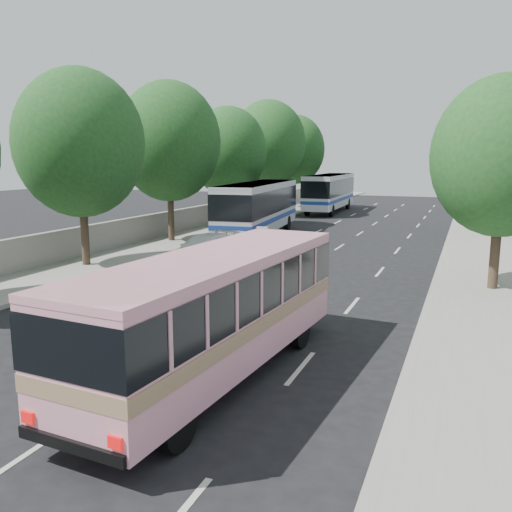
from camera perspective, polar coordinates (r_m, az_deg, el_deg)
The scene contains 17 objects.
ground at distance 16.58m, azimuth -7.33°, elevation -7.21°, with size 120.00×120.00×0.00m, color black.
sidewalk_left at distance 37.82m, azimuth -4.00°, elevation 2.82°, with size 4.00×90.00×0.15m, color #9E998E.
sidewalk_right at distance 34.17m, azimuth 22.68°, elevation 1.23°, with size 4.00×90.00×0.12m, color #9E998E.
low_wall at distance 38.53m, azimuth -6.44°, elevation 4.16°, with size 0.30×90.00×1.50m, color #9E998E.
tree_left_b at distance 25.53m, azimuth -18.04°, elevation 11.71°, with size 5.70×5.70×8.88m.
tree_left_c at distance 32.23m, azimuth -9.10°, elevation 12.22°, with size 6.00×6.00×9.35m.
tree_left_d at distance 39.27m, azimuth -2.89°, elevation 11.24°, with size 5.52×5.52×8.60m.
tree_left_e at distance 46.66m, azimuth 1.38°, elevation 12.07°, with size 6.30×6.30×9.82m.
tree_left_f at distance 54.28m, azimuth 4.16°, elevation 11.34°, with size 5.88×5.88×9.16m.
tree_right_near at distance 21.78m, azimuth 24.78°, elevation 10.00°, with size 5.10×5.10×7.95m.
tree_right_far at distance 37.79m, azimuth 24.13°, elevation 11.16°, with size 6.00×6.00×9.35m.
pink_bus at distance 12.19m, azimuth -4.22°, elevation -4.85°, with size 2.97×9.12×2.86m.
pink_taxi at distance 26.88m, azimuth 0.67°, elevation 1.19°, with size 1.69×4.20×1.43m, color #FF166E.
white_pickup at distance 25.25m, azimuth -5.39°, elevation 0.57°, with size 2.02×4.97×1.44m, color white.
tour_coach_front at distance 34.34m, azimuth 0.26°, elevation 5.43°, with size 3.63×11.65×3.43m.
tour_coach_rear at distance 51.09m, azimuth 7.75°, elevation 6.94°, with size 2.87×11.62×3.45m.
taxi_roof_sign at distance 26.77m, azimuth 0.67°, elevation 2.89°, with size 0.55×0.18×0.18m, color silver.
Camera 1 is at (7.72, -13.81, 4.95)m, focal length 38.00 mm.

